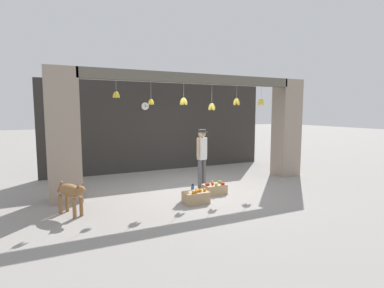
{
  "coord_description": "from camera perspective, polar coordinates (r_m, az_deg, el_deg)",
  "views": [
    {
      "loc": [
        -3.46,
        -6.91,
        2.03
      ],
      "look_at": [
        0.0,
        0.41,
        1.13
      ],
      "focal_mm": 28.0,
      "sensor_mm": 36.0,
      "label": 1
    }
  ],
  "objects": [
    {
      "name": "ground_plane",
      "position": [
        7.99,
        1.27,
        -8.38
      ],
      "size": [
        60.0,
        60.0,
        0.0
      ],
      "primitive_type": "plane",
      "color": "gray"
    },
    {
      "name": "shop_back_wall",
      "position": [
        10.33,
        -5.68,
        3.29
      ],
      "size": [
        7.74,
        0.12,
        2.98
      ],
      "primitive_type": "cube",
      "color": "#2D2B28",
      "rests_on": "ground_plane"
    },
    {
      "name": "shop_pillar_left",
      "position": [
        7.24,
        -23.34,
        1.52
      ],
      "size": [
        0.7,
        0.6,
        2.98
      ],
      "primitive_type": "cube",
      "color": "gray",
      "rests_on": "ground_plane"
    },
    {
      "name": "shop_pillar_right",
      "position": [
        9.84,
        17.53,
        2.88
      ],
      "size": [
        0.7,
        0.6,
        2.98
      ],
      "primitive_type": "cube",
      "color": "gray",
      "rests_on": "ground_plane"
    },
    {
      "name": "storefront_awning",
      "position": [
        7.89,
        1.08,
        12.06
      ],
      "size": [
        5.84,
        0.29,
        0.94
      ],
      "color": "#5B564C"
    },
    {
      "name": "dog",
      "position": [
        6.33,
        -22.03,
        -8.52
      ],
      "size": [
        0.56,
        0.82,
        0.67
      ],
      "rotation": [
        0.0,
        0.0,
        -1.05
      ],
      "color": "olive",
      "rests_on": "ground_plane"
    },
    {
      "name": "shopkeeper",
      "position": [
        7.82,
        1.91,
        -1.99
      ],
      "size": [
        0.34,
        0.27,
        1.55
      ],
      "rotation": [
        0.0,
        0.0,
        3.36
      ],
      "color": "#56565B",
      "rests_on": "ground_plane"
    },
    {
      "name": "fruit_crate_oranges",
      "position": [
        6.71,
        0.78,
        -10.05
      ],
      "size": [
        0.55,
        0.35,
        0.32
      ],
      "color": "tan",
      "rests_on": "ground_plane"
    },
    {
      "name": "fruit_crate_apples",
      "position": [
        7.46,
        4.31,
        -8.47
      ],
      "size": [
        0.55,
        0.37,
        0.3
      ],
      "color": "tan",
      "rests_on": "ground_plane"
    },
    {
      "name": "water_bottle",
      "position": [
        7.31,
        0.11,
        -8.73
      ],
      "size": [
        0.07,
        0.07,
        0.28
      ],
      "color": "#2D60AD",
      "rests_on": "ground_plane"
    },
    {
      "name": "wall_clock",
      "position": [
        10.05,
        -8.93,
        7.12
      ],
      "size": [
        0.26,
        0.03,
        0.26
      ],
      "color": "black"
    }
  ]
}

